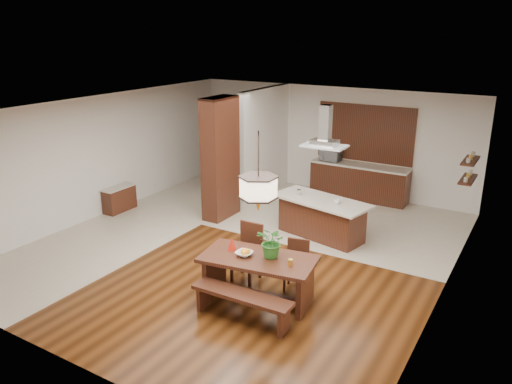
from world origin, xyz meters
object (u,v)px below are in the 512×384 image
Objects in this scene: dining_bench at (242,307)px; microwave at (330,155)px; island_cup at (337,201)px; fruit_bowl at (244,254)px; dining_chair_left at (246,253)px; range_hood at (325,126)px; dining_chair_right at (296,266)px; dining_table at (258,269)px; pendant_lantern at (258,172)px; kitchen_island at (321,218)px; hallway_console at (119,199)px; foliage_plant at (272,242)px.

microwave is (-1.32, 6.56, 0.86)m from dining_bench.
fruit_bowl is at bearing -98.54° from island_cup.
dining_chair_left reaches higher than dining_bench.
range_hood is 3.35m from microwave.
dining_chair_right is at bearing -76.58° from range_hood.
dining_table is 3.74× the size of microwave.
island_cup is 3.33m from microwave.
pendant_lantern is 1.46× the size of range_hood.
kitchen_island is 2.54× the size of range_hood.
dining_table is at bearing -90.00° from pendant_lantern.
dining_chair_left reaches higher than dining_table.
dining_chair_right reaches higher than hallway_console.
kitchen_island is at bearing 94.50° from dining_bench.
hallway_console is 5.55m from range_hood.
pendant_lantern reaches higher than hallway_console.
dining_table is 3.56m from range_hood.
dining_table is 14.79× the size of island_cup.
range_hood is (-0.56, 2.37, 2.02)m from dining_chair_right.
hallway_console is at bearing -155.52° from kitchen_island.
dining_chair_left is 0.95m from dining_chair_right.
pendant_lantern is 3.51m from kitchen_island.
island_cup is (0.11, 3.56, 0.70)m from dining_bench.
dining_chair_left is 1.94× the size of foliage_plant.
dining_chair_left is 0.71m from fruit_bowl.
range_hood reaches higher than kitchen_island.
microwave reaches higher than dining_bench.
dining_chair_left is 3.19m from range_hood.
dining_chair_right reaches higher than fruit_bowl.
dining_chair_right is 3.16m from range_hood.
foliage_plant is (-0.18, -0.52, 0.61)m from dining_chair_right.
range_hood is at bearing 80.47° from dining_chair_left.
island_cup is (-0.17, 2.24, 0.49)m from dining_chair_right.
kitchen_island is (-0.19, 3.01, -0.13)m from dining_table.
pendant_lantern is at bearing 90.00° from dining_table.
pendant_lantern is at bearing -20.37° from hallway_console.
dining_chair_left is 1.95× the size of microwave.
dining_chair_right is 5.52m from microwave.
island_cup is at bearing 89.79° from foliage_plant.
kitchen_island is (-0.39, 2.89, -0.61)m from foliage_plant.
dining_chair_left is at bearing 175.39° from dining_chair_right.
foliage_plant is (5.39, -1.81, 0.74)m from hallway_console.
hallway_console is 1.63× the size of microwave.
kitchen_island reaches higher than hallway_console.
island_cup reaches higher than hallway_console.
microwave is at bearing 109.67° from range_hood.
pendant_lantern is at bearing 98.75° from dining_bench.
kitchen_island is (0.05, 3.07, -0.37)m from fruit_bowl.
pendant_lantern is 6.12m from microwave.
hallway_console is at bearing 158.09° from fruit_bowl.
dining_chair_right reaches higher than dining_table.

